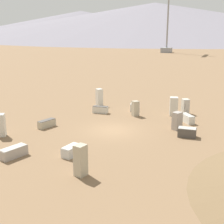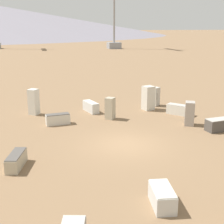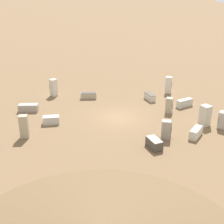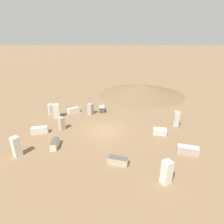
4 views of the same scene
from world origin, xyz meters
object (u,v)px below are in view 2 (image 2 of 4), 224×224
at_px(discarded_fridge_8, 148,98).
at_px(discarded_fridge_9, 58,119).
at_px(discarded_fridge_10, 16,160).
at_px(discarded_fridge_4, 155,96).
at_px(discarded_fridge_3, 218,125).
at_px(discarded_fridge_13, 162,197).
at_px(discarded_fridge_2, 190,113).
at_px(power_pylon_1, 114,15).
at_px(discarded_fridge_1, 34,102).
at_px(discarded_fridge_7, 179,110).
at_px(discarded_fridge_0, 91,107).
at_px(discarded_fridge_11, 110,108).

distance_m(discarded_fridge_8, discarded_fridge_9, 7.37).
bearing_deg(discarded_fridge_10, discarded_fridge_9, -96.86).
bearing_deg(discarded_fridge_4, discarded_fridge_3, 63.80).
bearing_deg(discarded_fridge_13, discarded_fridge_2, -114.51).
height_order(discarded_fridge_8, discarded_fridge_9, discarded_fridge_8).
distance_m(discarded_fridge_8, discarded_fridge_13, 13.43).
bearing_deg(power_pylon_1, discarded_fridge_1, -19.47).
xyz_separation_m(discarded_fridge_1, discarded_fridge_7, (2.63, 10.19, -0.57)).
xyz_separation_m(discarded_fridge_7, discarded_fridge_13, (10.86, -5.94, -0.02)).
bearing_deg(discarded_fridge_4, discarded_fridge_13, 31.65).
bearing_deg(discarded_fridge_13, discarded_fridge_3, -125.23).
bearing_deg(discarded_fridge_9, discarded_fridge_3, -117.33).
xyz_separation_m(power_pylon_1, discarded_fridge_9, (68.49, -21.74, -8.84)).
distance_m(discarded_fridge_0, discarded_fridge_10, 10.00).
relative_size(discarded_fridge_1, discarded_fridge_4, 1.24).
bearing_deg(discarded_fridge_2, discarded_fridge_7, 106.77).
distance_m(discarded_fridge_2, discarded_fridge_7, 2.52).
xyz_separation_m(discarded_fridge_10, discarded_fridge_11, (-6.43, 6.01, 0.42)).
bearing_deg(power_pylon_1, discarded_fridge_2, -10.78).
bearing_deg(discarded_fridge_1, power_pylon_1, 105.94).
xyz_separation_m(discarded_fridge_8, discarded_fridge_13, (12.73, -4.26, -0.57)).
height_order(discarded_fridge_3, discarded_fridge_8, discarded_fridge_8).
distance_m(discarded_fridge_9, discarded_fridge_13, 11.00).
distance_m(discarded_fridge_1, discarded_fridge_2, 10.98).
xyz_separation_m(discarded_fridge_3, discarded_fridge_10, (2.29, -11.79, -0.05)).
bearing_deg(discarded_fridge_11, discarded_fridge_9, -133.63).
distance_m(discarded_fridge_3, discarded_fridge_9, 10.12).
relative_size(discarded_fridge_1, discarded_fridge_13, 1.24).
bearing_deg(discarded_fridge_13, discarded_fridge_8, -99.90).
height_order(power_pylon_1, discarded_fridge_2, power_pylon_1).
relative_size(discarded_fridge_11, discarded_fridge_13, 0.99).
height_order(discarded_fridge_2, discarded_fridge_8, discarded_fridge_8).
relative_size(discarded_fridge_4, discarded_fridge_7, 0.89).
height_order(power_pylon_1, discarded_fridge_3, power_pylon_1).
xyz_separation_m(discarded_fridge_0, discarded_fridge_4, (-0.57, 5.34, 0.38)).
bearing_deg(discarded_fridge_8, discarded_fridge_13, -124.22).
height_order(discarded_fridge_0, discarded_fridge_3, discarded_fridge_0).
xyz_separation_m(power_pylon_1, discarded_fridge_13, (79.12, -18.95, -8.84)).
bearing_deg(discarded_fridge_7, discarded_fridge_10, -11.35).
bearing_deg(discarded_fridge_2, discarded_fridge_11, 177.80).
height_order(discarded_fridge_0, discarded_fridge_11, discarded_fridge_11).
bearing_deg(power_pylon_1, discarded_fridge_9, -17.61).
bearing_deg(discarded_fridge_9, discarded_fridge_8, -79.13).
xyz_separation_m(discarded_fridge_0, discarded_fridge_7, (2.36, 6.05, -0.01)).
distance_m(power_pylon_1, discarded_fridge_13, 81.84).
bearing_deg(discarded_fridge_10, discarded_fridge_3, -154.31).
bearing_deg(discarded_fridge_1, discarded_fridge_3, 4.15).
bearing_deg(discarded_fridge_13, discarded_fridge_4, -102.13).
relative_size(discarded_fridge_0, discarded_fridge_8, 1.00).
bearing_deg(discarded_fridge_1, discarded_fridge_8, 30.27).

